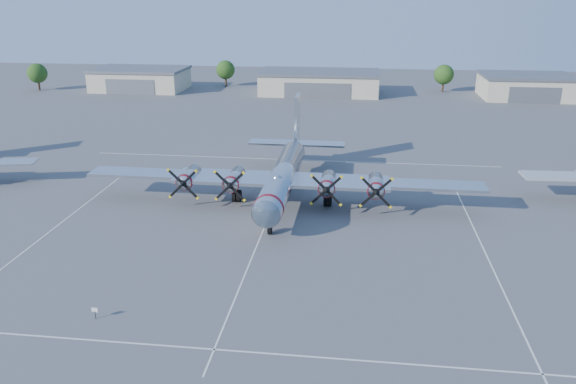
# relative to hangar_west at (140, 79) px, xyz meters

# --- Properties ---
(ground) EXTENTS (260.00, 260.00, 0.00)m
(ground) POSITION_rel_hangar_west_xyz_m (45.00, -81.96, -2.71)
(ground) COLOR #515154
(ground) RESTS_ON ground
(parking_lines) EXTENTS (60.00, 50.08, 0.01)m
(parking_lines) POSITION_rel_hangar_west_xyz_m (45.00, -83.71, -2.71)
(parking_lines) COLOR silver
(parking_lines) RESTS_ON ground
(hangar_west) EXTENTS (22.60, 14.60, 5.40)m
(hangar_west) POSITION_rel_hangar_west_xyz_m (0.00, 0.00, 0.00)
(hangar_west) COLOR #BBB295
(hangar_west) RESTS_ON ground
(hangar_center) EXTENTS (28.60, 14.60, 5.40)m
(hangar_center) POSITION_rel_hangar_west_xyz_m (45.00, -0.00, -0.00)
(hangar_center) COLOR #BBB295
(hangar_center) RESTS_ON ground
(hangar_east) EXTENTS (20.60, 14.60, 5.40)m
(hangar_east) POSITION_rel_hangar_west_xyz_m (93.00, 0.00, 0.00)
(hangar_east) COLOR #BBB295
(hangar_east) RESTS_ON ground
(tree_far_west) EXTENTS (4.80, 4.80, 6.64)m
(tree_far_west) POSITION_rel_hangar_west_xyz_m (-25.00, -3.96, 1.51)
(tree_far_west) COLOR #382619
(tree_far_west) RESTS_ON ground
(tree_west) EXTENTS (4.80, 4.80, 6.64)m
(tree_west) POSITION_rel_hangar_west_xyz_m (20.00, 8.04, 1.51)
(tree_west) COLOR #382619
(tree_west) RESTS_ON ground
(tree_east) EXTENTS (4.80, 4.80, 6.64)m
(tree_east) POSITION_rel_hangar_west_xyz_m (75.00, 6.04, 1.51)
(tree_east) COLOR #382619
(tree_east) RESTS_ON ground
(main_bomber_b29) EXTENTS (46.03, 31.68, 10.12)m
(main_bomber_b29) POSITION_rel_hangar_west_xyz_m (45.93, -73.18, -2.71)
(main_bomber_b29) COLOR silver
(main_bomber_b29) RESTS_ON ground
(info_placard) EXTENTS (0.50, 0.06, 0.96)m
(info_placard) POSITION_rel_hangar_west_xyz_m (35.04, -101.27, -2.04)
(info_placard) COLOR black
(info_placard) RESTS_ON ground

